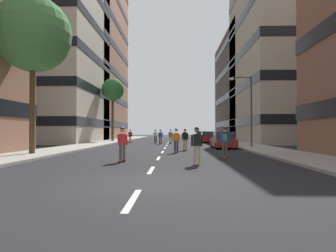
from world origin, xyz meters
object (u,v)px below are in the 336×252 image
object	(u,v)px
skater_6	(160,136)
skater_2	(130,135)
skater_8	(176,139)
parked_car_mid	(208,137)
street_tree_near	(113,90)
skater_3	(185,135)
skater_9	(122,143)
skater_5	(225,141)
skater_4	(197,144)
skater_7	(155,135)
parked_car_far	(223,141)
streetlamp_right	(247,103)
skater_1	(185,138)
skater_0	(170,136)
street_tree_mid	(33,34)
parked_car_near	(201,136)

from	to	relation	value
skater_6	skater_2	bearing A→B (deg)	136.44
skater_8	parked_car_mid	bearing A→B (deg)	76.66
street_tree_near	skater_3	xyz separation A→B (m)	(10.77, 3.67, -6.62)
skater_9	skater_5	bearing A→B (deg)	22.94
skater_4	skater_7	distance (m)	23.58
skater_5	skater_3	bearing A→B (deg)	92.86
parked_car_far	skater_3	size ratio (longest dim) A/B	2.47
streetlamp_right	skater_2	size ratio (longest dim) A/B	3.65
skater_7	skater_1	bearing A→B (deg)	-76.01
skater_4	skater_6	world-z (taller)	same
skater_5	skater_2	bearing A→B (deg)	112.94
skater_3	skater_9	world-z (taller)	same
skater_0	skater_9	xyz separation A→B (m)	(-2.08, -21.12, -0.03)
street_tree_mid	skater_0	world-z (taller)	street_tree_mid
skater_2	skater_5	xyz separation A→B (m)	(8.99, -21.24, 0.00)
skater_1	skater_6	xyz separation A→B (m)	(-2.57, 10.84, 0.00)
street_tree_near	skater_0	size ratio (longest dim) A/B	5.18
parked_car_mid	skater_6	bearing A→B (deg)	-142.13
parked_car_near	skater_4	bearing A→B (deg)	-95.38
parked_car_mid	skater_1	world-z (taller)	skater_1
parked_car_mid	skater_4	distance (m)	25.67
skater_6	skater_9	bearing A→B (deg)	-92.69
skater_6	skater_7	world-z (taller)	same
skater_1	parked_car_far	bearing A→B (deg)	39.92
streetlamp_right	skater_8	world-z (taller)	streetlamp_right
parked_car_mid	skater_0	world-z (taller)	skater_0
parked_car_far	street_tree_mid	bearing A→B (deg)	-150.08
street_tree_mid	streetlamp_right	size ratio (longest dim) A/B	1.57
parked_car_mid	skater_5	size ratio (longest dim) A/B	2.47
skater_9	streetlamp_right	bearing A→B (deg)	52.08
streetlamp_right	skater_3	bearing A→B (deg)	105.06
skater_2	skater_3	world-z (taller)	same
parked_car_far	skater_1	xyz separation A→B (m)	(-3.57, -2.99, 0.29)
parked_car_mid	skater_7	distance (m)	7.26
skater_1	skater_7	xyz separation A→B (m)	(-3.36, 13.47, 0.03)
parked_car_near	street_tree_mid	size ratio (longest dim) A/B	0.43
parked_car_near	skater_1	size ratio (longest dim) A/B	2.47
skater_8	skater_9	size ratio (longest dim) A/B	1.00
skater_4	skater_9	distance (m)	3.88
skater_0	skater_9	size ratio (longest dim) A/B	1.00
skater_7	streetlamp_right	bearing A→B (deg)	-47.89
skater_1	skater_2	bearing A→B (deg)	114.69
parked_car_mid	skater_5	distance (m)	21.97
skater_2	skater_6	size ratio (longest dim) A/B	1.00
parked_car_near	skater_3	size ratio (longest dim) A/B	2.47
street_tree_near	skater_2	distance (m)	8.29
streetlamp_right	skater_6	xyz separation A→B (m)	(-8.41, 7.55, -3.15)
parked_car_far	skater_5	world-z (taller)	skater_5
street_tree_near	skater_5	xyz separation A→B (m)	(12.20, -25.09, -6.59)
parked_car_near	street_tree_near	distance (m)	16.80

